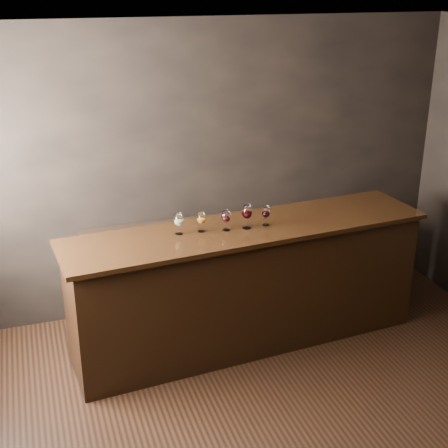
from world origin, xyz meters
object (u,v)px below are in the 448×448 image
object	(u,v)px
glass_red_a	(226,217)
glass_red_c	(266,212)
glass_white	(179,220)
glass_amber	(201,219)
glass_red_b	(247,212)
back_bar_shelf	(217,265)
bar_counter	(247,287)

from	to	relation	value
glass_red_a	glass_red_c	size ratio (longest dim) A/B	1.04
glass_white	glass_red_a	distance (m)	0.40
glass_red_c	glass_amber	bearing A→B (deg)	176.56
glass_red_b	glass_red_c	xyz separation A→B (m)	(0.18, 0.01, -0.02)
back_bar_shelf	glass_white	size ratio (longest dim) A/B	14.46
bar_counter	glass_amber	xyz separation A→B (m)	(-0.41, 0.02, 0.70)
back_bar_shelf	glass_red_c	bearing A→B (deg)	-72.84
bar_counter	glass_white	xyz separation A→B (m)	(-0.60, 0.02, 0.71)
glass_white	glass_red_b	distance (m)	0.58
glass_amber	bar_counter	bearing A→B (deg)	-2.54
glass_red_c	glass_red_a	bearing A→B (deg)	-179.59
glass_white	glass_red_c	size ratio (longest dim) A/B	1.04
back_bar_shelf	glass_red_a	bearing A→B (deg)	-101.56
glass_red_a	glass_white	bearing A→B (deg)	173.87
glass_white	glass_red_c	bearing A→B (deg)	-3.02
bar_counter	glass_red_b	xyz separation A→B (m)	(-0.02, -0.03, 0.73)
glass_white	bar_counter	bearing A→B (deg)	-2.30
bar_counter	glass_red_c	world-z (taller)	glass_red_c
glass_red_b	glass_red_c	distance (m)	0.18
glass_amber	glass_white	bearing A→B (deg)	178.22
glass_white	glass_red_c	xyz separation A→B (m)	(0.76, -0.04, -0.00)
bar_counter	glass_red_c	bearing A→B (deg)	-10.73
glass_amber	glass_red_b	distance (m)	0.39
glass_amber	glass_red_b	xyz separation A→B (m)	(0.39, -0.04, 0.03)
back_bar_shelf	glass_red_c	distance (m)	1.07
glass_red_a	glass_red_b	bearing A→B (deg)	-2.46
glass_white	glass_red_b	world-z (taller)	glass_red_b
glass_red_a	glass_red_c	bearing A→B (deg)	0.41
glass_red_b	glass_red_c	bearing A→B (deg)	3.38
glass_white	glass_red_b	xyz separation A→B (m)	(0.58, -0.05, 0.02)
back_bar_shelf	glass_amber	world-z (taller)	glass_amber
back_bar_shelf	glass_white	world-z (taller)	glass_white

